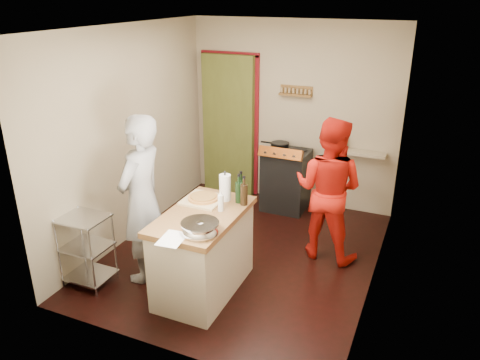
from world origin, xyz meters
name	(u,v)px	position (x,y,z in m)	size (l,w,h in m)	color
floor	(243,254)	(0.00, 0.00, 0.00)	(3.50, 3.50, 0.00)	black
back_wall	(251,121)	(-0.64, 1.78, 1.13)	(3.00, 0.44, 2.60)	tan
left_wall	(130,135)	(-1.50, 0.00, 1.30)	(0.04, 3.50, 2.60)	tan
right_wall	(384,171)	(1.50, 0.00, 1.30)	(0.04, 3.50, 2.60)	tan
ceiling	(244,26)	(0.00, 0.00, 2.61)	(3.00, 3.50, 0.02)	white
stove	(286,179)	(0.05, 1.42, 0.45)	(0.60, 0.63, 1.00)	black
wire_shelving	(86,247)	(-1.28, -1.20, 0.44)	(0.48, 0.40, 0.80)	silver
island	(204,250)	(-0.09, -0.82, 0.47)	(0.70, 1.31, 1.20)	beige
person_stripe	(142,200)	(-0.81, -0.82, 0.91)	(0.66, 0.44, 1.82)	#B3B3B8
person_red	(328,189)	(0.88, 0.40, 0.84)	(0.82, 0.64, 1.68)	red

